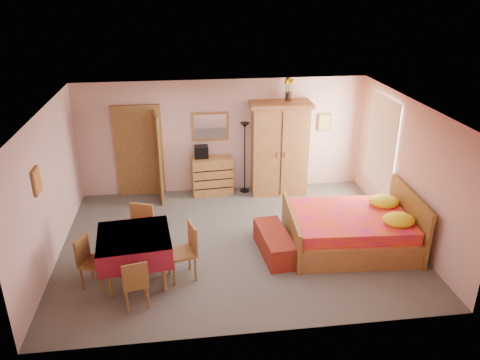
{
  "coord_description": "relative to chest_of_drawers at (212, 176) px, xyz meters",
  "views": [
    {
      "loc": [
        -0.93,
        -7.64,
        4.59
      ],
      "look_at": [
        0.1,
        0.3,
        1.15
      ],
      "focal_mm": 35.0,
      "sensor_mm": 36.0,
      "label": 1
    }
  ],
  "objects": [
    {
      "name": "floor_lamp",
      "position": [
        0.76,
        0.0,
        0.4
      ],
      "size": [
        0.23,
        0.23,
        1.67
      ],
      "primitive_type": "cube",
      "rotation": [
        0.0,
        0.0,
        -0.09
      ],
      "color": "black",
      "rests_on": "floor"
    },
    {
      "name": "stereo",
      "position": [
        -0.23,
        0.04,
        0.58
      ],
      "size": [
        0.31,
        0.23,
        0.29
      ],
      "primitive_type": "cube",
      "rotation": [
        0.0,
        0.0,
        0.01
      ],
      "color": "black",
      "rests_on": "chest_of_drawers"
    },
    {
      "name": "chair_south",
      "position": [
        -1.46,
        -3.92,
        -0.02
      ],
      "size": [
        0.45,
        0.45,
        0.83
      ],
      "primitive_type": "cube",
      "rotation": [
        0.0,
        0.0,
        0.22
      ],
      "color": "olive",
      "rests_on": "floor"
    },
    {
      "name": "floor",
      "position": [
        0.29,
        -2.28,
        -0.43
      ],
      "size": [
        6.5,
        6.5,
        0.0
      ],
      "primitive_type": "plane",
      "color": "#635F57",
      "rests_on": "ground"
    },
    {
      "name": "wall_mirror",
      "position": [
        0.0,
        0.21,
        1.12
      ],
      "size": [
        0.84,
        0.05,
        0.66
      ],
      "primitive_type": "cube",
      "rotation": [
        0.0,
        0.0,
        -0.0
      ],
      "color": "white",
      "rests_on": "wall_back"
    },
    {
      "name": "doorway",
      "position": [
        -1.61,
        0.19,
        0.59
      ],
      "size": [
        1.06,
        0.12,
        2.15
      ],
      "primitive_type": "cube",
      "color": "#9E6B35",
      "rests_on": "floor"
    },
    {
      "name": "wall_back",
      "position": [
        0.29,
        0.22,
        0.87
      ],
      "size": [
        6.5,
        0.1,
        2.6
      ],
      "primitive_type": "cube",
      "color": "#DAA69E",
      "rests_on": "floor"
    },
    {
      "name": "wardrobe",
      "position": [
        1.53,
        -0.12,
        0.63
      ],
      "size": [
        1.39,
        0.77,
        2.13
      ],
      "primitive_type": "cube",
      "rotation": [
        0.0,
        0.0,
        -0.05
      ],
      "color": "#AD713A",
      "rests_on": "floor"
    },
    {
      "name": "wall_left",
      "position": [
        -2.96,
        -2.28,
        0.87
      ],
      "size": [
        0.1,
        5.0,
        2.6
      ],
      "primitive_type": "cube",
      "color": "#DAA69E",
      "rests_on": "floor"
    },
    {
      "name": "picture_left",
      "position": [
        -2.93,
        -2.88,
        1.27
      ],
      "size": [
        0.04,
        0.32,
        0.42
      ],
      "primitive_type": "cube",
      "color": "orange",
      "rests_on": "wall_left"
    },
    {
      "name": "chest_of_drawers",
      "position": [
        0.0,
        0.0,
        0.0
      ],
      "size": [
        0.95,
        0.53,
        0.87
      ],
      "primitive_type": "cube",
      "rotation": [
        0.0,
        0.0,
        0.08
      ],
      "color": "#B0753B",
      "rests_on": "floor"
    },
    {
      "name": "ceiling",
      "position": [
        0.29,
        -2.28,
        2.17
      ],
      "size": [
        6.5,
        6.5,
        0.0
      ],
      "primitive_type": "plane",
      "rotation": [
        3.14,
        0.0,
        0.0
      ],
      "color": "brown",
      "rests_on": "wall_back"
    },
    {
      "name": "bed",
      "position": [
        2.34,
        -2.67,
        0.1
      ],
      "size": [
        2.4,
        1.95,
        1.06
      ],
      "primitive_type": "cube",
      "rotation": [
        0.0,
        0.0,
        -0.07
      ],
      "color": "#D81550",
      "rests_on": "floor"
    },
    {
      "name": "wall_front",
      "position": [
        0.29,
        -4.78,
        0.87
      ],
      "size": [
        6.5,
        0.1,
        2.6
      ],
      "primitive_type": "cube",
      "color": "#DAA69E",
      "rests_on": "floor"
    },
    {
      "name": "chair_north",
      "position": [
        -1.48,
        -2.56,
        0.05
      ],
      "size": [
        0.56,
        0.56,
        0.96
      ],
      "primitive_type": "cube",
      "rotation": [
        0.0,
        0.0,
        2.78
      ],
      "color": "#AA7839",
      "rests_on": "floor"
    },
    {
      "name": "bench",
      "position": [
        0.91,
        -2.76,
        -0.22
      ],
      "size": [
        0.58,
        1.31,
        0.43
      ],
      "primitive_type": "cube",
      "rotation": [
        0.0,
        0.0,
        0.08
      ],
      "color": "maroon",
      "rests_on": "floor"
    },
    {
      "name": "chair_east",
      "position": [
        -0.75,
        -3.29,
        0.05
      ],
      "size": [
        0.53,
        0.53,
        0.97
      ],
      "primitive_type": "cube",
      "rotation": [
        0.0,
        0.0,
        1.82
      ],
      "color": "olive",
      "rests_on": "floor"
    },
    {
      "name": "dining_table",
      "position": [
        -1.49,
        -3.25,
        -0.02
      ],
      "size": [
        1.25,
        1.25,
        0.84
      ],
      "primitive_type": "cube",
      "rotation": [
        0.0,
        0.0,
        0.1
      ],
      "color": "maroon",
      "rests_on": "floor"
    },
    {
      "name": "picture_back",
      "position": [
        2.64,
        0.19,
        1.12
      ],
      "size": [
        0.3,
        0.04,
        0.4
      ],
      "primitive_type": "cube",
      "color": "#D8BF59",
      "rests_on": "wall_back"
    },
    {
      "name": "sunflower_vase",
      "position": [
        1.72,
        -0.01,
        1.96
      ],
      "size": [
        0.22,
        0.22,
        0.52
      ],
      "primitive_type": "cube",
      "rotation": [
        0.0,
        0.0,
        0.05
      ],
      "color": "yellow",
      "rests_on": "wardrobe"
    },
    {
      "name": "window",
      "position": [
        3.5,
        -1.08,
        1.02
      ],
      "size": [
        0.08,
        1.4,
        1.95
      ],
      "primitive_type": "cube",
      "color": "white",
      "rests_on": "wall_right"
    },
    {
      "name": "wall_right",
      "position": [
        3.54,
        -2.28,
        0.87
      ],
      "size": [
        0.1,
        5.0,
        2.6
      ],
      "primitive_type": "cube",
      "color": "#DAA69E",
      "rests_on": "floor"
    },
    {
      "name": "chair_west",
      "position": [
        -2.14,
        -3.33,
        0.0
      ],
      "size": [
        0.5,
        0.5,
        0.88
      ],
      "primitive_type": "cube",
      "rotation": [
        0.0,
        0.0,
        -1.9
      ],
      "color": "olive",
      "rests_on": "floor"
    }
  ]
}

